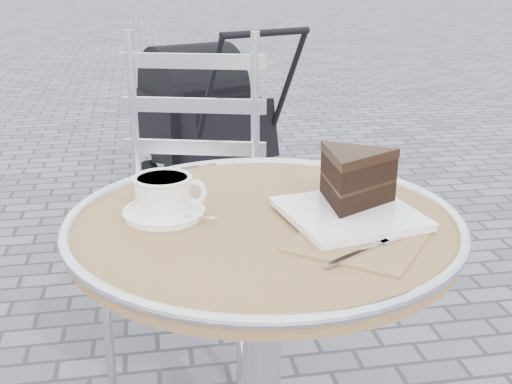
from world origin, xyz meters
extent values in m
cylinder|color=tan|center=(0.00, 0.00, 0.71)|extent=(0.70, 0.70, 0.03)
torus|color=silver|center=(0.00, 0.00, 0.73)|extent=(0.72, 0.72, 0.02)
cylinder|color=white|center=(-0.18, 0.05, 0.74)|extent=(0.14, 0.14, 0.01)
cylinder|color=white|center=(-0.18, 0.05, 0.77)|extent=(0.10, 0.10, 0.06)
torus|color=white|center=(-0.12, 0.05, 0.77)|extent=(0.05, 0.01, 0.05)
cylinder|color=beige|center=(-0.18, 0.05, 0.80)|extent=(0.09, 0.09, 0.01)
cube|color=#906C4F|center=(0.14, -0.12, 0.73)|extent=(0.28, 0.28, 0.00)
cube|color=white|center=(0.15, -0.03, 0.74)|extent=(0.26, 0.26, 0.01)
cylinder|color=silver|center=(-0.34, 0.54, 0.25)|extent=(0.03, 0.03, 0.49)
cylinder|color=silver|center=(0.02, 0.44, 0.25)|extent=(0.03, 0.03, 0.49)
cylinder|color=silver|center=(-0.23, 0.90, 0.25)|extent=(0.03, 0.03, 0.49)
cylinder|color=silver|center=(0.13, 0.80, 0.25)|extent=(0.03, 0.03, 0.49)
cube|color=silver|center=(-0.11, 0.67, 0.51)|extent=(0.54, 0.54, 0.02)
cube|color=black|center=(0.08, 1.77, 0.43)|extent=(0.56, 0.69, 0.36)
cylinder|color=black|center=(0.26, 1.32, 0.92)|extent=(0.36, 0.16, 0.03)
cylinder|color=black|center=(0.00, 1.45, 0.08)|extent=(0.09, 0.16, 0.16)
cylinder|color=black|center=(0.36, 1.59, 0.08)|extent=(0.09, 0.16, 0.16)
cylinder|color=black|center=(-0.19, 1.95, 0.13)|extent=(0.12, 0.25, 0.25)
cylinder|color=black|center=(0.17, 2.09, 0.13)|extent=(0.12, 0.25, 0.25)
camera|label=1|loc=(-0.20, -1.05, 1.17)|focal=45.00mm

